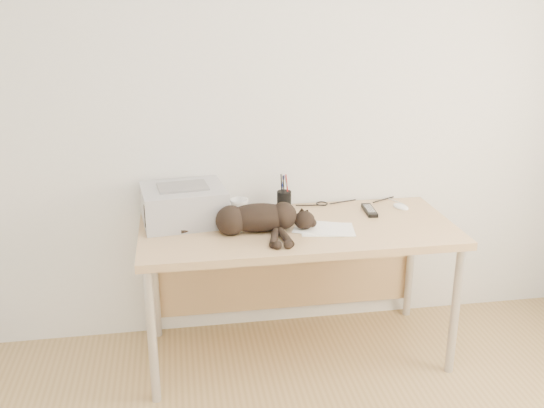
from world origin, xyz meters
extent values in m
plane|color=silver|center=(0.00, 1.75, 1.30)|extent=(3.50, 0.00, 3.50)
cube|color=tan|center=(0.00, 1.39, 0.72)|extent=(1.60, 0.70, 0.04)
cylinder|color=#BABABD|center=(-0.75, 1.09, 0.35)|extent=(0.04, 0.04, 0.70)
cylinder|color=#BABABD|center=(0.75, 1.09, 0.35)|extent=(0.04, 0.04, 0.70)
cylinder|color=#BABABD|center=(-0.75, 1.69, 0.35)|extent=(0.04, 0.04, 0.70)
cylinder|color=#BABABD|center=(0.75, 1.69, 0.35)|extent=(0.04, 0.04, 0.70)
cube|color=tan|center=(0.00, 1.72, 0.40)|extent=(1.48, 0.02, 0.60)
cube|color=#A1A1A5|center=(-0.57, 1.55, 0.83)|extent=(0.45, 0.40, 0.19)
cube|color=black|center=(-0.57, 1.55, 0.84)|extent=(0.35, 0.06, 0.11)
cube|color=slate|center=(-0.57, 1.55, 0.93)|extent=(0.27, 0.20, 0.01)
cube|color=white|center=(0.14, 1.32, 0.74)|extent=(0.29, 0.23, 0.00)
cube|color=white|center=(0.11, 1.34, 0.74)|extent=(0.31, 0.27, 0.00)
ellipsoid|color=black|center=(-0.21, 1.36, 0.81)|extent=(0.35, 0.16, 0.14)
sphere|color=black|center=(-0.35, 1.35, 0.81)|extent=(0.15, 0.15, 0.15)
ellipsoid|color=black|center=(0.02, 1.34, 0.79)|extent=(0.11, 0.10, 0.09)
cone|color=black|center=(0.02, 1.38, 0.83)|extent=(0.04, 0.05, 0.05)
cone|color=black|center=(0.04, 1.38, 0.82)|extent=(0.04, 0.05, 0.05)
cylinder|color=black|center=(-0.15, 1.22, 0.76)|extent=(0.04, 0.20, 0.04)
cylinder|color=black|center=(-0.10, 1.22, 0.76)|extent=(0.04, 0.20, 0.04)
cylinder|color=black|center=(-0.48, 1.41, 0.75)|extent=(0.22, 0.03, 0.03)
imported|color=white|center=(-0.28, 1.60, 0.79)|extent=(0.13, 0.13, 0.09)
cylinder|color=black|center=(-0.03, 1.65, 0.79)|extent=(0.08, 0.08, 0.11)
cylinder|color=#990C0C|center=(-0.04, 1.65, 0.87)|extent=(0.01, 0.01, 0.15)
cylinder|color=navy|center=(-0.01, 1.66, 0.87)|extent=(0.01, 0.01, 0.15)
cylinder|color=black|center=(-0.03, 1.64, 0.87)|extent=(0.01, 0.01, 0.15)
cube|color=slate|center=(-0.10, 1.59, 0.75)|extent=(0.06, 0.19, 0.02)
cube|color=black|center=(0.43, 1.54, 0.75)|extent=(0.07, 0.19, 0.02)
ellipsoid|color=white|center=(0.62, 1.58, 0.76)|extent=(0.10, 0.12, 0.03)
camera|label=1|loc=(-0.60, -1.42, 1.86)|focal=40.00mm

